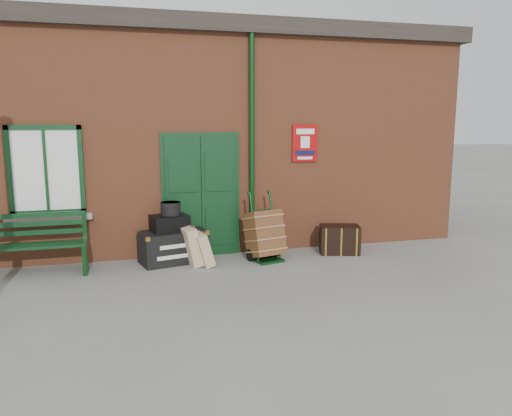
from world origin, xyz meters
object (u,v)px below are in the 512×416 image
object	(u,v)px
dark_trunk	(340,239)
bench	(33,244)
houdini_trunk	(173,246)
porter_trolley	(265,235)

from	to	relation	value
dark_trunk	bench	bearing A→B (deg)	-163.54
houdini_trunk	dark_trunk	size ratio (longest dim) A/B	1.55
dark_trunk	houdini_trunk	bearing A→B (deg)	-166.55
houdini_trunk	porter_trolley	distance (m)	1.63
porter_trolley	bench	bearing A→B (deg)	162.73
houdini_trunk	porter_trolley	xyz separation A→B (m)	(1.60, -0.28, 0.18)
bench	porter_trolley	distance (m)	3.85
bench	dark_trunk	distance (m)	5.36
porter_trolley	dark_trunk	size ratio (longest dim) A/B	1.65
houdini_trunk	dark_trunk	bearing A→B (deg)	-17.10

